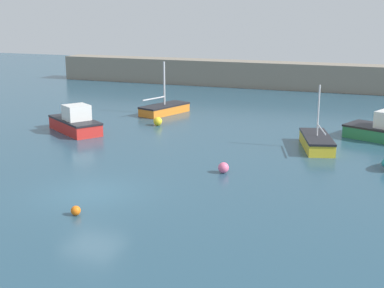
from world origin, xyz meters
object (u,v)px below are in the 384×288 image
at_px(mooring_buoy_yellow, 158,121).
at_px(mooring_buoy_orange, 76,211).
at_px(sailboat_twin_hulled, 165,109).
at_px(mooring_buoy_pink, 223,168).
at_px(motorboat_grey_hull, 75,122).
at_px(sailboat_short_mast, 317,142).

distance_m(mooring_buoy_yellow, mooring_buoy_orange, 16.29).
distance_m(sailboat_twin_hulled, mooring_buoy_orange, 20.46).
bearing_deg(mooring_buoy_yellow, mooring_buoy_pink, -49.90).
distance_m(sailboat_twin_hulled, mooring_buoy_pink, 15.33).
bearing_deg(mooring_buoy_pink, motorboat_grey_hull, 156.10).
xyz_separation_m(sailboat_short_mast, sailboat_twin_hulled, (-12.09, 6.44, -0.01)).
bearing_deg(mooring_buoy_orange, motorboat_grey_hull, 122.49).
xyz_separation_m(motorboat_grey_hull, mooring_buoy_orange, (7.77, -12.21, -0.44)).
distance_m(motorboat_grey_hull, mooring_buoy_pink, 12.50).
height_order(mooring_buoy_yellow, mooring_buoy_pink, mooring_buoy_yellow).
bearing_deg(sailboat_twin_hulled, mooring_buoy_orange, -147.68).
distance_m(sailboat_twin_hulled, mooring_buoy_yellow, 4.18).
bearing_deg(sailboat_short_mast, mooring_buoy_yellow, 60.68).
height_order(motorboat_grey_hull, mooring_buoy_pink, motorboat_grey_hull).
relative_size(sailboat_twin_hulled, mooring_buoy_yellow, 7.52).
bearing_deg(mooring_buoy_orange, mooring_buoy_pink, 62.97).
xyz_separation_m(sailboat_twin_hulled, mooring_buoy_pink, (8.58, -12.71, -0.12)).
xyz_separation_m(sailboat_short_mast, mooring_buoy_pink, (-3.52, -6.26, -0.13)).
bearing_deg(sailboat_short_mast, sailboat_twin_hulled, 45.36).
xyz_separation_m(sailboat_twin_hulled, mooring_buoy_orange, (4.93, -19.86, -0.19)).
height_order(sailboat_short_mast, mooring_buoy_pink, sailboat_short_mast).
height_order(sailboat_twin_hulled, mooring_buoy_pink, sailboat_twin_hulled).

